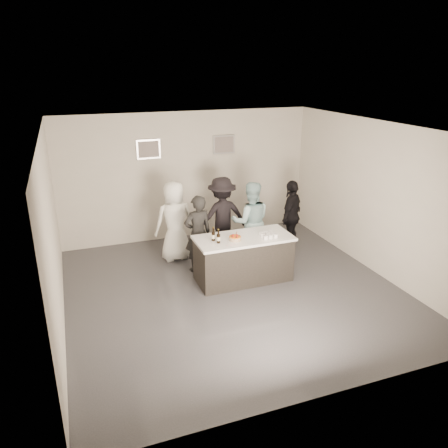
% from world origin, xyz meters
% --- Properties ---
extents(floor, '(6.00, 6.00, 0.00)m').
position_xyz_m(floor, '(0.00, 0.00, 0.00)').
color(floor, '#3D3D42').
rests_on(floor, ground).
extents(ceiling, '(6.00, 6.00, 0.00)m').
position_xyz_m(ceiling, '(0.00, 0.00, 3.00)').
color(ceiling, white).
extents(wall_back, '(6.00, 0.04, 3.00)m').
position_xyz_m(wall_back, '(0.00, 3.00, 1.50)').
color(wall_back, beige).
rests_on(wall_back, ground).
extents(wall_front, '(6.00, 0.04, 3.00)m').
position_xyz_m(wall_front, '(0.00, -3.00, 1.50)').
color(wall_front, beige).
rests_on(wall_front, ground).
extents(wall_left, '(0.04, 6.00, 3.00)m').
position_xyz_m(wall_left, '(-3.00, 0.00, 1.50)').
color(wall_left, beige).
rests_on(wall_left, ground).
extents(wall_right, '(0.04, 6.00, 3.00)m').
position_xyz_m(wall_right, '(3.00, 0.00, 1.50)').
color(wall_right, beige).
rests_on(wall_right, ground).
extents(picture_left, '(0.54, 0.04, 0.44)m').
position_xyz_m(picture_left, '(-0.90, 2.97, 2.20)').
color(picture_left, '#B2B2B7').
rests_on(picture_left, wall_back).
extents(picture_right, '(0.54, 0.04, 0.44)m').
position_xyz_m(picture_right, '(0.90, 2.97, 2.20)').
color(picture_right, '#B2B2B7').
rests_on(picture_right, wall_back).
extents(bar_counter, '(1.86, 0.86, 0.90)m').
position_xyz_m(bar_counter, '(0.34, 0.34, 0.45)').
color(bar_counter, white).
rests_on(bar_counter, ground).
extents(cake, '(0.22, 0.22, 0.07)m').
position_xyz_m(cake, '(0.13, 0.24, 0.94)').
color(cake, orange).
rests_on(cake, bar_counter).
extents(beer_bottle_a, '(0.07, 0.07, 0.26)m').
position_xyz_m(beer_bottle_a, '(-0.26, 0.36, 1.03)').
color(beer_bottle_a, black).
rests_on(beer_bottle_a, bar_counter).
extents(beer_bottle_b, '(0.07, 0.07, 0.26)m').
position_xyz_m(beer_bottle_b, '(-0.21, 0.23, 1.03)').
color(beer_bottle_b, black).
rests_on(beer_bottle_b, bar_counter).
extents(tumbler_cluster, '(0.30, 0.30, 0.08)m').
position_xyz_m(tumbler_cluster, '(0.79, 0.20, 0.94)').
color(tumbler_cluster, orange).
rests_on(tumbler_cluster, bar_counter).
extents(candles, '(0.24, 0.08, 0.01)m').
position_xyz_m(candles, '(-0.04, 0.04, 0.90)').
color(candles, pink).
rests_on(candles, bar_counter).
extents(person_main_black, '(0.62, 0.44, 1.60)m').
position_xyz_m(person_main_black, '(-0.36, 1.05, 0.80)').
color(person_main_black, black).
rests_on(person_main_black, ground).
extents(person_main_blue, '(0.97, 0.84, 1.72)m').
position_xyz_m(person_main_blue, '(0.85, 1.19, 0.86)').
color(person_main_blue, '#94BDC2').
rests_on(person_main_blue, ground).
extents(person_guest_left, '(0.88, 0.60, 1.73)m').
position_xyz_m(person_guest_left, '(-0.66, 1.75, 0.86)').
color(person_guest_left, white).
rests_on(person_guest_left, ground).
extents(person_guest_right, '(0.97, 0.93, 1.62)m').
position_xyz_m(person_guest_right, '(1.92, 1.36, 0.81)').
color(person_guest_right, black).
rests_on(person_guest_right, ground).
extents(person_guest_back, '(1.14, 0.69, 1.73)m').
position_xyz_m(person_guest_back, '(0.40, 1.74, 0.87)').
color(person_guest_back, black).
rests_on(person_guest_back, ground).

